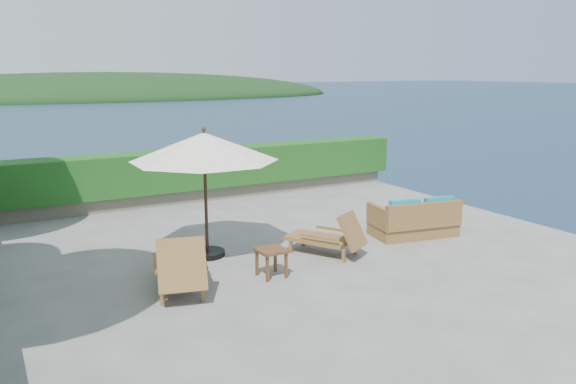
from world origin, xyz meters
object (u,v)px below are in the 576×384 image
wicker_loveseat (415,221)px  lounge_left (180,266)px  patio_umbrella (204,148)px  side_table (271,254)px  lounge_right (329,236)px

wicker_loveseat → lounge_left: bearing=-164.1°
patio_umbrella → side_table: size_ratio=7.21×
side_table → patio_umbrella: bearing=109.6°
lounge_left → lounge_right: size_ratio=1.17×
lounge_left → side_table: size_ratio=3.79×
patio_umbrella → lounge_right: 2.81m
lounge_left → wicker_loveseat: (5.21, 0.54, -0.08)m
lounge_right → wicker_loveseat: bearing=-26.5°
side_table → wicker_loveseat: 3.74m
patio_umbrella → wicker_loveseat: patio_umbrella is taller
patio_umbrella → lounge_right: bearing=-27.3°
lounge_right → side_table: lounge_right is taller
patio_umbrella → lounge_left: patio_umbrella is taller
lounge_left → side_table: 1.53m
lounge_left → wicker_loveseat: 5.24m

